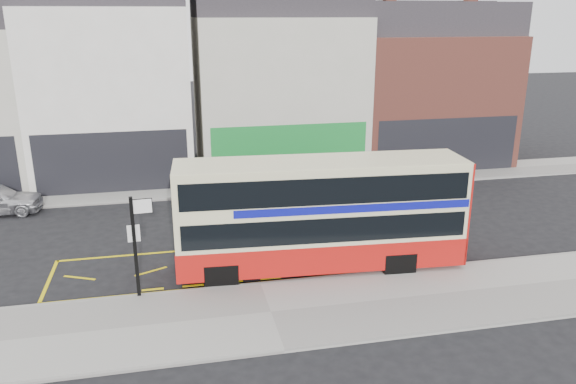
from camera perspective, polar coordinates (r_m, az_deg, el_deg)
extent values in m
plane|color=black|center=(19.33, -3.00, -9.11)|extent=(120.00, 120.00, 0.00)
cube|color=#9A9892|center=(17.29, -1.75, -12.27)|extent=(40.00, 4.00, 0.15)
cube|color=gray|center=(18.96, -2.81, -9.41)|extent=(40.00, 0.15, 0.15)
cube|color=#9A9892|center=(29.47, -6.43, 0.56)|extent=(50.00, 3.00, 0.15)
cube|color=white|center=(32.45, -17.29, 9.48)|extent=(8.00, 8.00, 9.00)
cube|color=black|center=(29.10, -17.38, 2.75)|extent=(7.36, 0.06, 3.20)
cube|color=black|center=(29.17, -17.34, 2.38)|extent=(5.60, 0.04, 2.00)
cube|color=beige|center=(32.93, -1.26, 9.93)|extent=(9.00, 8.00, 8.50)
cube|color=#28262B|center=(32.63, -1.32, 18.93)|extent=(9.00, 7.20, 1.80)
cube|color=#167D2E|center=(29.60, 0.23, 3.82)|extent=(8.28, 0.06, 3.20)
cube|color=black|center=(29.66, 0.22, 3.45)|extent=(6.30, 0.04, 2.00)
cube|color=#9F4D3F|center=(35.78, 13.24, 9.29)|extent=(9.00, 8.00, 7.50)
cube|color=#28262B|center=(35.44, 13.79, 16.74)|extent=(9.00, 7.20, 1.80)
cube|color=black|center=(32.67, 15.90, 4.46)|extent=(8.28, 0.06, 3.20)
cube|color=black|center=(32.73, 15.85, 4.13)|extent=(6.30, 0.04, 2.00)
cube|color=beige|center=(19.47, 3.32, -2.05)|extent=(10.03, 2.87, 3.65)
cube|color=#B0120E|center=(19.96, 3.25, -5.65)|extent=(10.07, 2.91, 0.99)
cube|color=#B0120E|center=(21.00, 16.63, -1.30)|extent=(0.20, 2.29, 3.65)
cube|color=black|center=(19.55, 3.31, -2.74)|extent=(9.64, 2.90, 0.86)
cube|color=black|center=(19.12, 3.38, 1.06)|extent=(9.64, 2.90, 0.90)
cube|color=#0D1091|center=(19.51, 5.94, -0.61)|extent=(8.05, 2.79, 0.27)
cube|color=black|center=(19.29, -11.24, -4.07)|extent=(0.19, 2.07, 1.44)
cube|color=black|center=(18.77, -11.53, 0.40)|extent=(0.19, 2.07, 0.90)
cube|color=black|center=(18.99, -11.37, -1.67)|extent=(0.15, 1.58, 0.32)
cube|color=beige|center=(18.94, 3.42, 3.02)|extent=(10.02, 2.78, 0.11)
cylinder|color=black|center=(18.83, -6.78, -8.45)|extent=(0.91, 0.31, 0.90)
cylinder|color=black|center=(20.66, -6.98, -6.01)|extent=(0.91, 0.31, 0.90)
cylinder|color=black|center=(19.89, 11.28, -7.20)|extent=(0.91, 0.31, 0.90)
cylinder|color=black|center=(21.63, 9.52, -5.00)|extent=(0.91, 0.31, 0.90)
cube|color=black|center=(18.07, -15.29, -5.45)|extent=(0.12, 0.12, 3.30)
cube|color=white|center=(17.61, -14.56, -1.40)|extent=(0.59, 0.08, 0.48)
cube|color=white|center=(17.97, -15.41, -4.08)|extent=(0.39, 0.06, 0.55)
imported|color=#3C3E44|center=(27.18, -2.57, 0.60)|extent=(4.41, 1.66, 1.44)
imported|color=#BEBEBE|center=(28.67, 8.96, 1.25)|extent=(4.87, 2.22, 1.38)
cylinder|color=black|center=(31.56, 3.39, 3.49)|extent=(0.24, 0.24, 1.94)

